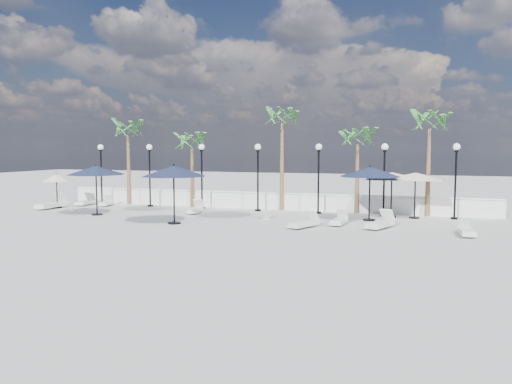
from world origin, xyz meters
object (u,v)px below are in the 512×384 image
(parasol_cream_sq_b, at_px, (392,173))
(parasol_cream_sq_a, at_px, (416,173))
(lounger_3, at_px, (195,209))
(parasol_cream_small, at_px, (56,178))
(parasol_navy_right, at_px, (370,172))
(parasol_navy_left, at_px, (96,171))
(lounger_2, at_px, (106,203))
(lounger_6, at_px, (466,230))
(parasol_navy_mid, at_px, (174,171))
(lounger_0, at_px, (51,204))
(lounger_1, at_px, (85,202))
(lounger_4, at_px, (339,220))
(lounger_7, at_px, (304,223))
(lounger_5, at_px, (380,223))

(parasol_cream_sq_b, bearing_deg, parasol_cream_sq_a, 0.00)
(lounger_3, bearing_deg, parasol_cream_small, 171.29)
(parasol_navy_right, relative_size, parasol_cream_sq_a, 0.60)
(parasol_navy_left, height_order, parasol_cream_small, parasol_navy_left)
(parasol_cream_sq_a, bearing_deg, parasol_navy_left, -165.89)
(lounger_2, xyz_separation_m, parasol_cream_small, (-2.20, -1.77, 1.58))
(lounger_6, xyz_separation_m, parasol_cream_small, (-22.68, 2.69, 1.57))
(parasol_cream_small, bearing_deg, parasol_navy_right, 1.56)
(lounger_6, height_order, parasol_cream_sq_a, parasol_cream_sq_a)
(parasol_navy_mid, bearing_deg, lounger_0, 162.93)
(lounger_6, relative_size, parasol_navy_right, 0.57)
(lounger_6, xyz_separation_m, parasol_cream_sq_b, (-3.27, 4.74, 2.12))
(lounger_1, height_order, parasol_cream_sq_b, parasol_cream_sq_b)
(lounger_0, distance_m, parasol_navy_right, 18.60)
(parasol_navy_mid, bearing_deg, parasol_cream_sq_b, 29.97)
(lounger_4, height_order, parasol_cream_sq_a, parasol_cream_sq_a)
(lounger_2, xyz_separation_m, parasol_cream_sq_a, (18.37, 0.28, 2.13))
(lounger_4, height_order, lounger_7, lounger_7)
(parasol_cream_sq_a, bearing_deg, lounger_7, -133.90)
(parasol_navy_left, bearing_deg, parasol_navy_right, 10.19)
(lounger_7, xyz_separation_m, parasol_navy_mid, (-6.15, -0.70, 2.28))
(lounger_4, distance_m, parasol_cream_sq_b, 4.62)
(parasol_navy_left, relative_size, parasol_navy_right, 1.01)
(lounger_0, height_order, parasol_navy_right, parasol_navy_right)
(lounger_0, relative_size, lounger_2, 1.25)
(parasol_navy_mid, bearing_deg, lounger_1, 150.02)
(lounger_6, relative_size, parasol_navy_mid, 0.55)
(lounger_1, bearing_deg, lounger_0, -121.09)
(lounger_4, distance_m, parasol_cream_small, 17.38)
(lounger_4, xyz_separation_m, parasol_cream_small, (-17.25, 1.45, 1.57))
(lounger_7, relative_size, parasol_navy_left, 0.60)
(parasol_navy_mid, bearing_deg, lounger_3, 100.29)
(parasol_navy_left, bearing_deg, parasol_cream_sq_a, 14.11)
(lounger_0, relative_size, lounger_5, 1.04)
(parasol_cream_small, bearing_deg, lounger_5, -5.81)
(parasol_navy_left, bearing_deg, parasol_navy_mid, -15.37)
(lounger_3, bearing_deg, lounger_5, -23.00)
(lounger_0, xyz_separation_m, lounger_2, (2.20, 2.31, -0.06))
(lounger_3, distance_m, lounger_5, 10.37)
(lounger_5, height_order, parasol_navy_left, parasol_navy_left)
(lounger_7, bearing_deg, lounger_4, 68.69)
(lounger_2, relative_size, parasol_navy_left, 0.55)
(lounger_2, height_order, lounger_6, lounger_6)
(lounger_2, height_order, parasol_cream_small, parasol_cream_small)
(lounger_6, distance_m, parasol_cream_small, 22.89)
(lounger_6, bearing_deg, parasol_cream_small, 169.16)
(lounger_1, bearing_deg, lounger_6, -22.75)
(parasol_cream_small, bearing_deg, parasol_cream_sq_b, 6.03)
(lounger_3, bearing_deg, parasol_navy_right, -9.22)
(lounger_4, relative_size, parasol_cream_sq_a, 0.34)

